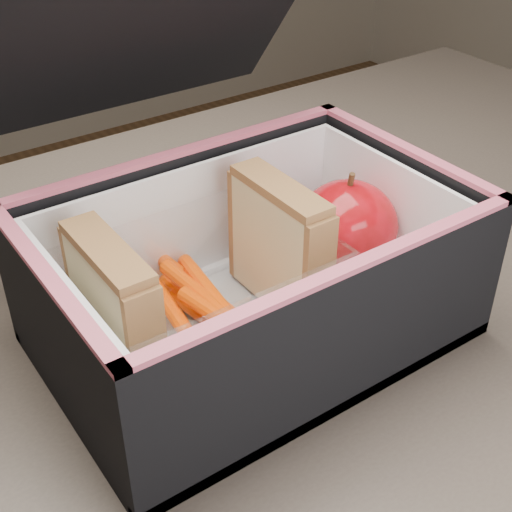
{
  "coord_description": "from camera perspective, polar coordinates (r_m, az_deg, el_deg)",
  "views": [
    {
      "loc": [
        -0.29,
        -0.34,
        1.11
      ],
      "look_at": [
        -0.04,
        0.01,
        0.81
      ],
      "focal_mm": 50.0,
      "sensor_mm": 36.0,
      "label": 1
    }
  ],
  "objects": [
    {
      "name": "plastic_tub",
      "position": [
        0.51,
        -4.26,
        -3.09
      ],
      "size": [
        0.18,
        0.13,
        0.07
      ],
      "primitive_type": null,
      "color": "white",
      "rests_on": "lunch_bag"
    },
    {
      "name": "sandwich_right",
      "position": [
        0.53,
        1.86,
        0.89
      ],
      "size": [
        0.03,
        0.09,
        0.1
      ],
      "color": "#D5BD83",
      "rests_on": "plastic_tub"
    },
    {
      "name": "sandwich_left",
      "position": [
        0.48,
        -11.26,
        -4.29
      ],
      "size": [
        0.03,
        0.09,
        0.1
      ],
      "color": "#D5BD83",
      "rests_on": "plastic_tub"
    },
    {
      "name": "carrot_sticks",
      "position": [
        0.53,
        -3.97,
        -4.0
      ],
      "size": [
        0.06,
        0.15,
        0.03
      ],
      "color": "#F03C00",
      "rests_on": "plastic_tub"
    },
    {
      "name": "paper_napkin",
      "position": [
        0.6,
        6.63,
        -1.19
      ],
      "size": [
        0.08,
        0.09,
        0.01
      ],
      "primitive_type": "cube",
      "rotation": [
        0.0,
        0.0,
        -0.01
      ],
      "color": "white",
      "rests_on": "lunch_bag"
    },
    {
      "name": "kitchen_table",
      "position": [
        0.64,
        3.49,
        -10.95
      ],
      "size": [
        1.2,
        0.8,
        0.75
      ],
      "color": "brown",
      "rests_on": "ground"
    },
    {
      "name": "lunch_bag",
      "position": [
        0.52,
        -0.62,
        -0.48
      ],
      "size": [
        0.3,
        0.32,
        0.27
      ],
      "color": "black",
      "rests_on": "kitchen_table"
    },
    {
      "name": "red_apple",
      "position": [
        0.58,
        7.3,
        2.37
      ],
      "size": [
        0.1,
        0.1,
        0.09
      ],
      "rotation": [
        0.0,
        0.0,
        -0.29
      ],
      "color": "maroon",
      "rests_on": "paper_napkin"
    }
  ]
}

